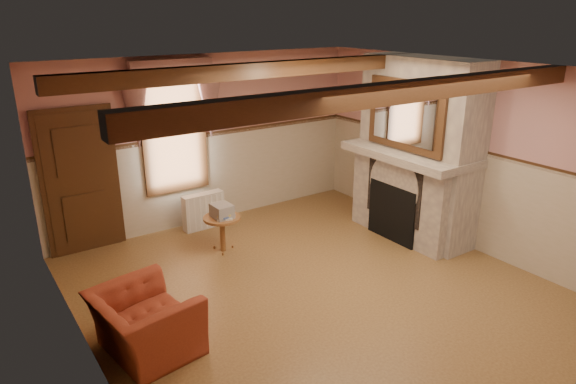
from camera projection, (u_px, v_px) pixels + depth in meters
floor at (317, 290)px, 6.66m from camera, size 5.50×6.00×0.01m
ceiling at (321, 70)px, 5.73m from camera, size 5.50×6.00×0.01m
wall_back at (208, 140)px, 8.52m from camera, size 5.50×0.02×2.80m
wall_front at (563, 295)px, 3.86m from camera, size 5.50×0.02×2.80m
wall_left at (83, 243)px, 4.72m from camera, size 0.02×6.00×2.80m
wall_right at (464, 155)px, 7.66m from camera, size 0.02×6.00×2.80m
wainscot at (318, 238)px, 6.41m from camera, size 5.50×6.00×1.50m
chair_rail at (319, 181)px, 6.16m from camera, size 5.50×6.00×0.08m
firebox at (395, 212)px, 8.04m from camera, size 0.20×0.95×0.90m
armchair at (145, 323)px, 5.36m from camera, size 1.06×1.17×0.68m
side_table at (223, 234)px, 7.68m from camera, size 0.56×0.56×0.55m
book_stack at (222, 211)px, 7.54m from camera, size 0.27×0.33×0.20m
radiator at (204, 211)px, 8.50m from camera, size 0.70×0.20×0.60m
bowl at (409, 146)px, 7.87m from camera, size 0.37×0.37×0.09m
mantel_clock at (375, 134)px, 8.44m from camera, size 0.14×0.24×0.20m
oil_lamp at (385, 134)px, 8.24m from camera, size 0.11×0.11×0.28m
candle_red at (454, 156)px, 7.21m from camera, size 0.06×0.06×0.16m
jar_yellow at (426, 150)px, 7.60m from camera, size 0.06×0.06×0.12m
fireplace at (419, 149)px, 7.95m from camera, size 0.85×2.00×2.80m
mantel at (410, 153)px, 7.87m from camera, size 1.05×2.05×0.12m
overmantel_mirror at (405, 115)px, 7.57m from camera, size 0.06×1.44×1.04m
door at (81, 184)px, 7.47m from camera, size 1.10×0.10×2.10m
window at (174, 130)px, 8.10m from camera, size 1.06×0.08×2.02m
window_drapes at (173, 93)px, 7.83m from camera, size 1.30×0.14×1.40m
ceiling_beam_front at (400, 92)px, 4.83m from camera, size 5.50×0.18×0.20m
ceiling_beam_back at (265, 70)px, 6.69m from camera, size 5.50×0.18×0.20m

